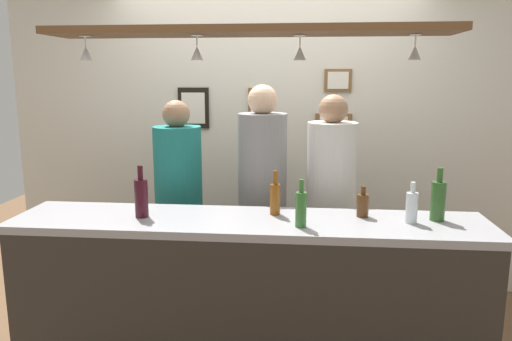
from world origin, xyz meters
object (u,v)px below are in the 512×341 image
(person_right_white_patterned_shirt, at_px, (331,191))
(bottle_champagne_green, at_px, (438,200))
(picture_frame_caricature, at_px, (194,108))
(bottle_beer_amber_tall, at_px, (275,198))
(bottle_beer_brown_stubby, at_px, (363,205))
(bottle_wine_dark_red, at_px, (141,197))
(person_left_teal_shirt, at_px, (179,192))
(bottle_beer_green_import, at_px, (301,208))
(person_middle_grey_shirt, at_px, (262,184))
(bottle_soda_clear, at_px, (412,207))
(picture_frame_lower_pair, at_px, (333,125))
(picture_frame_upper_small, at_px, (338,80))
(picture_frame_crest, at_px, (259,104))

(person_right_white_patterned_shirt, height_order, bottle_champagne_green, person_right_white_patterned_shirt)
(person_right_white_patterned_shirt, bearing_deg, picture_frame_caricature, 147.43)
(bottle_beer_amber_tall, height_order, bottle_beer_brown_stubby, bottle_beer_amber_tall)
(bottle_wine_dark_red, bearing_deg, person_left_teal_shirt, 87.45)
(bottle_beer_green_import, bearing_deg, bottle_champagne_green, 14.32)
(person_middle_grey_shirt, height_order, bottle_champagne_green, person_middle_grey_shirt)
(person_left_teal_shirt, distance_m, bottle_soda_clear, 1.63)
(person_right_white_patterned_shirt, height_order, bottle_beer_amber_tall, person_right_white_patterned_shirt)
(person_right_white_patterned_shirt, height_order, bottle_beer_brown_stubby, person_right_white_patterned_shirt)
(person_right_white_patterned_shirt, bearing_deg, picture_frame_lower_pair, 86.12)
(bottle_beer_amber_tall, xyz_separation_m, bottle_beer_brown_stubby, (0.50, 0.00, -0.03))
(bottle_wine_dark_red, bearing_deg, picture_frame_upper_small, 50.12)
(picture_frame_upper_small, distance_m, picture_frame_caricature, 1.22)
(person_left_teal_shirt, distance_m, person_middle_grey_shirt, 0.61)
(person_left_teal_shirt, height_order, bottle_beer_brown_stubby, person_left_teal_shirt)
(person_right_white_patterned_shirt, relative_size, bottle_wine_dark_red, 5.61)
(bottle_champagne_green, height_order, picture_frame_upper_small, picture_frame_upper_small)
(bottle_beer_brown_stubby, bearing_deg, picture_frame_upper_small, 93.28)
(bottle_soda_clear, xyz_separation_m, bottle_beer_green_import, (-0.61, -0.13, 0.01))
(picture_frame_crest, bearing_deg, bottle_beer_green_import, -76.59)
(bottle_soda_clear, xyz_separation_m, picture_frame_lower_pair, (-0.35, 1.39, 0.31))
(person_middle_grey_shirt, relative_size, bottle_soda_clear, 7.59)
(bottle_beer_amber_tall, distance_m, picture_frame_upper_small, 1.52)
(bottle_wine_dark_red, xyz_separation_m, bottle_beer_brown_stubby, (1.26, 0.13, -0.05))
(person_right_white_patterned_shirt, height_order, picture_frame_lower_pair, person_right_white_patterned_shirt)
(person_middle_grey_shirt, xyz_separation_m, person_right_white_patterned_shirt, (0.48, 0.00, -0.04))
(person_middle_grey_shirt, distance_m, picture_frame_lower_pair, 0.96)
(person_right_white_patterned_shirt, height_order, bottle_beer_green_import, person_right_white_patterned_shirt)
(person_left_teal_shirt, relative_size, bottle_beer_amber_tall, 6.31)
(bottle_wine_dark_red, distance_m, picture_frame_lower_pair, 1.86)
(bottle_beer_amber_tall, xyz_separation_m, picture_frame_crest, (-0.21, 1.30, 0.47))
(bottle_wine_dark_red, relative_size, bottle_beer_amber_tall, 1.15)
(bottle_beer_brown_stubby, distance_m, picture_frame_upper_small, 1.47)
(picture_frame_upper_small, bearing_deg, bottle_wine_dark_red, -129.88)
(bottle_beer_amber_tall, bearing_deg, picture_frame_lower_pair, 72.70)
(person_middle_grey_shirt, relative_size, bottle_beer_amber_tall, 6.72)
(person_right_white_patterned_shirt, relative_size, picture_frame_caricature, 4.95)
(bottle_champagne_green, distance_m, picture_frame_upper_small, 1.55)
(bottle_beer_green_import, bearing_deg, person_left_teal_shirt, 137.45)
(person_left_teal_shirt, height_order, bottle_wine_dark_red, person_left_teal_shirt)
(person_middle_grey_shirt, distance_m, bottle_soda_clear, 1.11)
(bottle_beer_brown_stubby, bearing_deg, bottle_beer_amber_tall, -179.73)
(person_right_white_patterned_shirt, distance_m, bottle_champagne_green, 0.83)
(person_left_teal_shirt, xyz_separation_m, picture_frame_crest, (0.52, 0.72, 0.59))
(person_right_white_patterned_shirt, bearing_deg, bottle_champagne_green, -47.72)
(person_right_white_patterned_shirt, height_order, bottle_soda_clear, person_right_white_patterned_shirt)
(bottle_beer_amber_tall, distance_m, picture_frame_caricature, 1.57)
(picture_frame_crest, xyz_separation_m, picture_frame_lower_pair, (0.62, 0.00, -0.17))
(bottle_beer_brown_stubby, height_order, picture_frame_upper_small, picture_frame_upper_small)
(bottle_champagne_green, bearing_deg, bottle_beer_green_import, -165.68)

